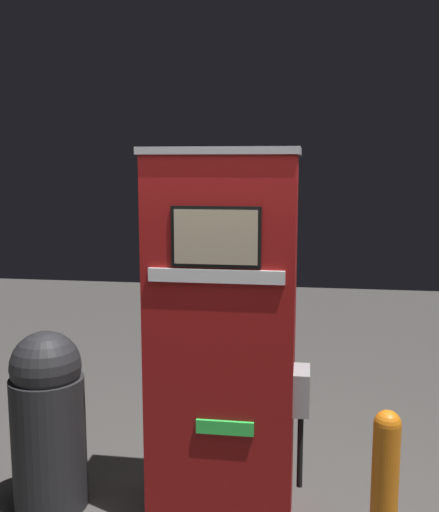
{
  "coord_description": "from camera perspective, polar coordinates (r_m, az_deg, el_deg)",
  "views": [
    {
      "loc": [
        0.47,
        -3.07,
        2.07
      ],
      "look_at": [
        0.0,
        0.13,
        1.57
      ],
      "focal_mm": 42.0,
      "sensor_mm": 36.0,
      "label": 1
    }
  ],
  "objects": [
    {
      "name": "safety_bollard",
      "position": [
        3.14,
        15.4,
        -21.63
      ],
      "size": [
        0.13,
        0.13,
        0.95
      ],
      "color": "orange",
      "rests_on": "ground_plane"
    },
    {
      "name": "trash_bin",
      "position": [
        3.86,
        -16.02,
        -14.65
      ],
      "size": [
        0.44,
        0.44,
        1.1
      ],
      "color": "#232326",
      "rests_on": "ground_plane"
    },
    {
      "name": "gas_pump",
      "position": [
        3.5,
        0.35,
        -7.67
      ],
      "size": [
        0.93,
        0.55,
        2.16
      ],
      "color": "maroon",
      "rests_on": "ground_plane"
    }
  ]
}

